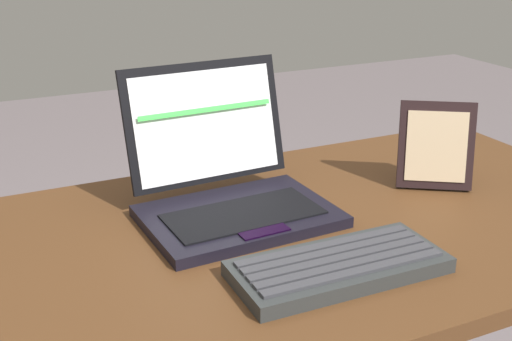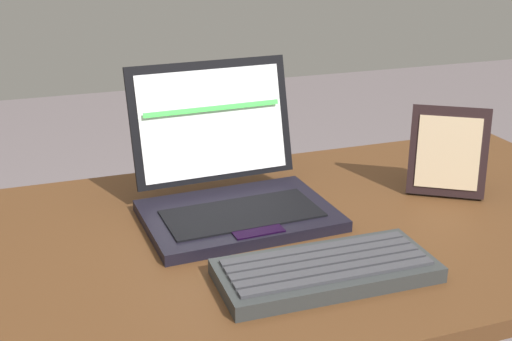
% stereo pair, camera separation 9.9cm
% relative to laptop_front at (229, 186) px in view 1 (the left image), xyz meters
% --- Properties ---
extents(desk, '(1.42, 0.65, 0.75)m').
position_rel_laptop_front_xyz_m(desk, '(-0.02, -0.09, -0.17)').
color(desk, '#4F2F18').
rests_on(desk, ground).
extents(laptop_front, '(0.31, 0.27, 0.23)m').
position_rel_laptop_front_xyz_m(laptop_front, '(0.00, 0.00, 0.00)').
color(laptop_front, black).
rests_on(laptop_front, desk).
extents(external_keyboard, '(0.30, 0.13, 0.03)m').
position_rel_laptop_front_xyz_m(external_keyboard, '(0.06, -0.25, -0.04)').
color(external_keyboard, '#2D3030').
rests_on(external_keyboard, desk).
extents(photo_frame, '(0.14, 0.11, 0.16)m').
position_rel_laptop_front_xyz_m(photo_frame, '(0.38, -0.05, 0.03)').
color(photo_frame, black).
rests_on(photo_frame, desk).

